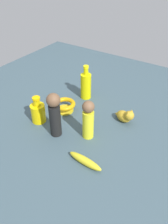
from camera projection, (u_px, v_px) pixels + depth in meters
ground at (84, 124)px, 1.26m from camera, size 2.00×2.00×0.00m
bowl at (65, 105)px, 1.35m from camera, size 0.13×0.13×0.06m
banana at (85, 161)px, 1.02m from camera, size 0.05×0.18×0.04m
nail_polish_jar at (90, 120)px, 1.26m from camera, size 0.04×0.04×0.04m
person_figure_child at (55, 114)px, 1.12m from camera, size 0.08×0.08×0.25m
bottle_short at (38, 112)px, 1.25m from camera, size 0.08×0.08×0.16m
person_figure_adult at (88, 119)px, 1.12m from camera, size 0.06×0.06×0.22m
bottle_tall at (86, 85)px, 1.44m from camera, size 0.07×0.07×0.23m
cat_figurine at (125, 116)px, 1.26m from camera, size 0.09×0.12×0.09m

